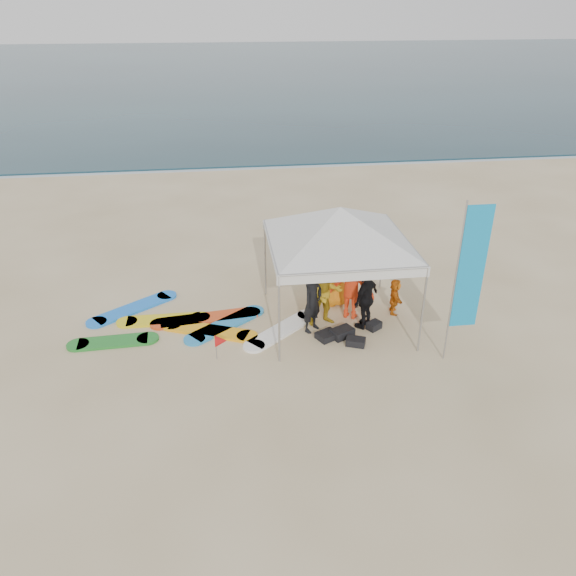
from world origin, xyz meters
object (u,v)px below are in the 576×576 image
(person_seated, at_px, (395,296))
(marker_pennant, at_px, (221,341))
(person_yellow, at_px, (326,293))
(canopy_tent, at_px, (340,207))
(feather_flag, at_px, (469,270))
(person_orange_b, at_px, (337,276))
(person_black_a, at_px, (313,301))
(person_black_b, at_px, (366,298))
(surfboard_spread, at_px, (192,324))
(person_orange_a, at_px, (352,285))

(person_seated, xyz_separation_m, marker_pennant, (-4.64, -1.59, -0.00))
(person_yellow, height_order, marker_pennant, person_yellow)
(canopy_tent, distance_m, feather_flag, 3.32)
(person_orange_b, xyz_separation_m, person_seated, (1.43, -0.68, -0.37))
(person_black_a, xyz_separation_m, person_black_b, (1.36, -0.01, -0.02))
(marker_pennant, distance_m, surfboard_spread, 1.85)
(person_seated, xyz_separation_m, feather_flag, (0.83, -2.24, 1.80))
(person_seated, distance_m, marker_pennant, 4.91)
(person_orange_b, distance_m, surfboard_spread, 4.08)
(feather_flag, distance_m, marker_pennant, 5.80)
(canopy_tent, bearing_deg, marker_pennant, -154.97)
(person_orange_b, bearing_deg, person_yellow, 45.97)
(person_orange_a, relative_size, canopy_tent, 0.39)
(person_yellow, bearing_deg, person_black_a, -153.28)
(person_orange_a, height_order, person_orange_b, person_orange_a)
(person_black_b, relative_size, surfboard_spread, 0.28)
(person_orange_a, height_order, canopy_tent, canopy_tent)
(person_black_b, xyz_separation_m, person_orange_b, (-0.47, 1.27, 0.05))
(person_black_b, bearing_deg, person_yellow, -59.56)
(person_orange_a, relative_size, person_seated, 1.86)
(person_seated, distance_m, feather_flag, 2.99)
(surfboard_spread, bearing_deg, marker_pennant, -65.85)
(person_black_b, distance_m, marker_pennant, 3.83)
(person_black_a, bearing_deg, canopy_tent, -12.37)
(person_orange_a, distance_m, feather_flag, 3.30)
(person_yellow, relative_size, person_black_b, 1.08)
(person_black_a, xyz_separation_m, marker_pennant, (-2.32, -1.01, -0.35))
(person_orange_b, relative_size, surfboard_spread, 0.29)
(person_black_a, height_order, person_yellow, person_yellow)
(person_black_b, height_order, marker_pennant, person_black_b)
(canopy_tent, bearing_deg, surfboard_spread, 176.54)
(person_seated, xyz_separation_m, canopy_tent, (-1.63, -0.18, 2.62))
(person_orange_a, xyz_separation_m, person_orange_b, (-0.24, 0.71, -0.05))
(person_orange_a, relative_size, person_orange_b, 1.06)
(person_orange_a, distance_m, person_seated, 1.27)
(canopy_tent, bearing_deg, person_black_a, -149.96)
(canopy_tent, height_order, surfboard_spread, canopy_tent)
(feather_flag, bearing_deg, person_black_b, 137.24)
(person_yellow, height_order, person_orange_b, person_yellow)
(person_black_a, xyz_separation_m, feather_flag, (3.15, -1.66, 1.46))
(marker_pennant, bearing_deg, feather_flag, -6.84)
(marker_pennant, bearing_deg, person_orange_b, 35.19)
(person_black_a, distance_m, marker_pennant, 2.55)
(person_seated, bearing_deg, feather_flag, -149.41)
(person_orange_b, bearing_deg, person_black_a, 37.63)
(person_black_a, xyz_separation_m, person_orange_a, (1.13, 0.55, 0.08))
(person_orange_a, relative_size, surfboard_spread, 0.31)
(feather_flag, bearing_deg, person_yellow, 145.18)
(feather_flag, relative_size, surfboard_spread, 0.65)
(person_black_b, height_order, feather_flag, feather_flag)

